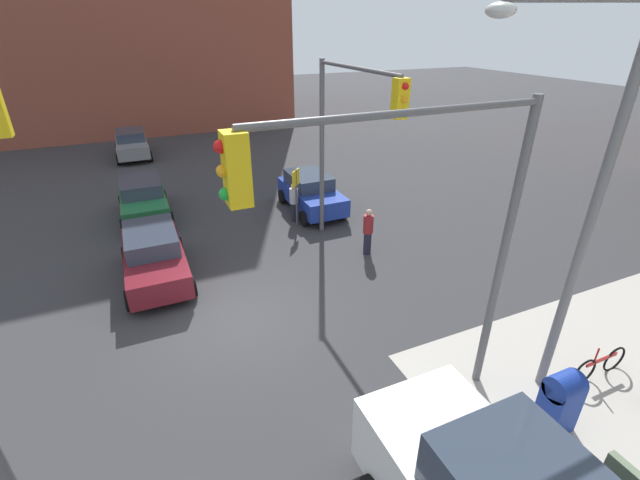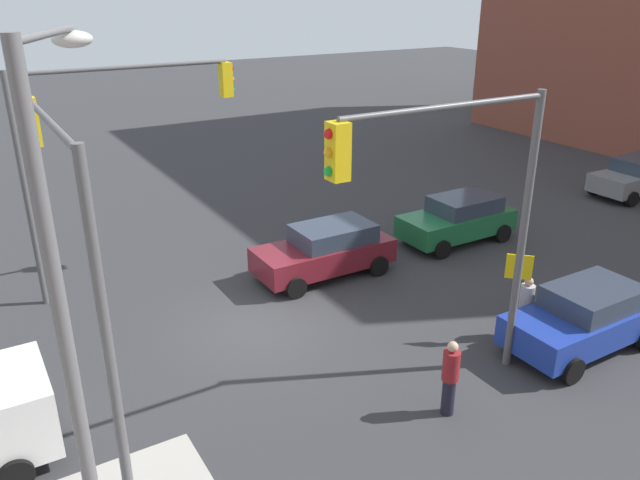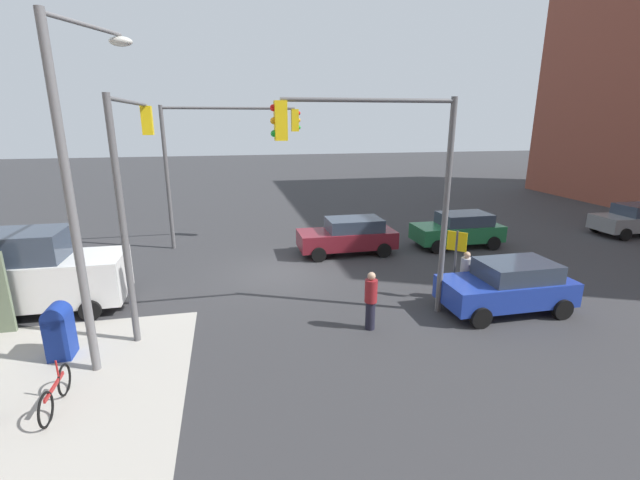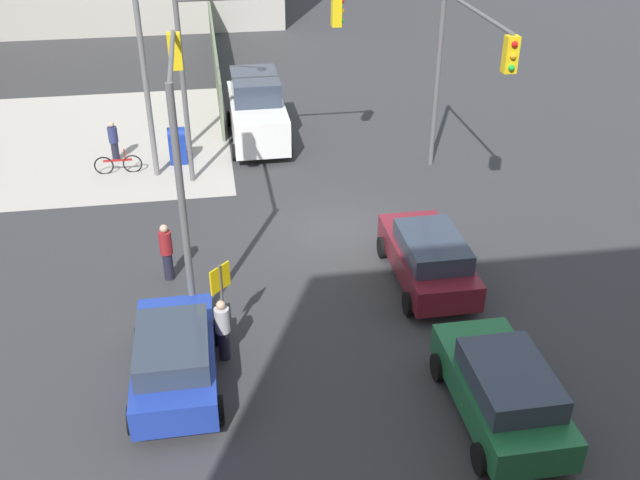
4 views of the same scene
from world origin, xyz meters
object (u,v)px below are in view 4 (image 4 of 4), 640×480
Objects in this scene: sedan_blue at (175,357)px; pedestrian_walking_north at (223,329)px; mailbox_blue at (177,144)px; hatchback_green at (502,389)px; bicycle_leaning_on_fence at (118,164)px; traffic_signal_nw_corner at (178,132)px; traffic_signal_ne_corner at (245,51)px; hatchback_maroon at (428,257)px; street_lamp_corner at (151,49)px; traffic_signal_se_corner at (463,61)px; pedestrian_waiting at (114,141)px; pedestrian_crossing at (167,251)px; van_white_delivery at (257,110)px.

sedan_blue is 2.42× the size of pedestrian_walking_north.
hatchback_green reaches higher than mailbox_blue.
bicycle_leaning_on_fence is at bearing 10.55° from sedan_blue.
traffic_signal_ne_corner is (7.01, -2.15, 0.02)m from traffic_signal_nw_corner.
hatchback_maroon reaches higher than bicycle_leaning_on_fence.
hatchback_maroon is 12.85m from bicycle_leaning_on_fence.
traffic_signal_nw_corner is 5.03m from pedestrian_walking_north.
street_lamp_corner reaches higher than hatchback_green.
mailbox_blue is (8.71, 0.50, -3.85)m from traffic_signal_nw_corner.
hatchback_green is 2.47× the size of pedestrian_walking_north.
hatchback_green is at bearing 166.99° from traffic_signal_se_corner.
mailbox_blue is at bearing -74.72° from bicycle_leaning_on_fence.
sedan_blue is 2.32× the size of bicycle_leaning_on_fence.
traffic_signal_ne_corner is at bearing 61.72° from pedestrian_waiting.
street_lamp_corner is at bearing 73.41° from traffic_signal_se_corner.
street_lamp_corner is 16.21m from hatchback_green.
hatchback_green and sedan_blue have the same top height.
pedestrian_crossing is 9.07m from pedestrian_waiting.
traffic_signal_se_corner reaches higher than pedestrian_crossing.
pedestrian_walking_north is at bearing 171.78° from van_white_delivery.
pedestrian_waiting is at bearing 75.96° from mailbox_blue.
pedestrian_crossing is (0.51, 0.70, -3.71)m from traffic_signal_nw_corner.
traffic_signal_nw_corner is at bearing -117.45° from pedestrian_crossing.
traffic_signal_se_corner is 7.12m from hatchback_maroon.
street_lamp_corner is (2.97, 9.96, 0.02)m from traffic_signal_se_corner.
street_lamp_corner reaches higher than bicycle_leaning_on_fence.
hatchback_green is 17.30m from van_white_delivery.
sedan_blue reaches higher than pedestrian_waiting.
pedestrian_walking_north reaches higher than bicycle_leaning_on_fence.
street_lamp_corner is 1.94× the size of hatchback_green.
traffic_signal_nw_corner is 1.57× the size of hatchback_green.
hatchback_maroon is at bearing -92.09° from pedestrian_crossing.
pedestrian_crossing is at bearing 3.47° from sedan_blue.
pedestrian_waiting is at bearing 47.88° from street_lamp_corner.
pedestrian_walking_north is (-3.29, -0.70, -3.75)m from traffic_signal_nw_corner.
street_lamp_corner is 5.08× the size of pedestrian_waiting.
pedestrian_walking_north is (-12.00, -1.20, 0.11)m from mailbox_blue.
bicycle_leaning_on_fence is (-0.60, 2.20, -0.42)m from mailbox_blue.
pedestrian_crossing is at bearing -165.28° from bicycle_leaning_on_fence.
street_lamp_corner is 11.88m from hatchback_maroon.
street_lamp_corner is 5.84m from van_white_delivery.
van_white_delivery reaches higher than hatchback_green.
traffic_signal_nw_corner reaches higher than pedestrian_crossing.
traffic_signal_nw_corner reaches higher than van_white_delivery.
van_white_delivery reaches higher than hatchback_maroon.
pedestrian_waiting is (13.44, 2.48, -0.03)m from sedan_blue.
street_lamp_corner is 4.72m from bicycle_leaning_on_fence.
van_white_delivery is at bearing -103.10° from pedestrian_walking_north.
traffic_signal_nw_corner reaches higher than bicycle_leaning_on_fence.
pedestrian_crossing is (-6.50, 2.85, -3.73)m from traffic_signal_ne_corner.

